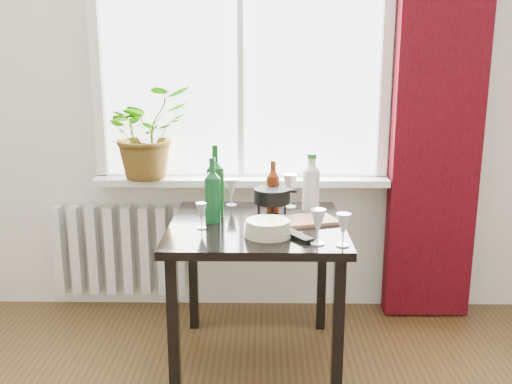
{
  "coord_description": "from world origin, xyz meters",
  "views": [
    {
      "loc": [
        0.13,
        -1.13,
        1.54
      ],
      "look_at": [
        0.1,
        1.55,
        0.9
      ],
      "focal_mm": 40.0,
      "sensor_mm": 36.0,
      "label": 1
    }
  ],
  "objects_px": {
    "wine_bottle_left": "(213,189)",
    "wineglass_back_left": "(231,192)",
    "cutting_board": "(304,220)",
    "potted_plant": "(147,132)",
    "bottle_amber": "(273,186)",
    "wineglass_back_center": "(290,190)",
    "table": "(257,241)",
    "wineglass_front_right": "(318,226)",
    "wineglass_far_right": "(343,229)",
    "radiator": "(120,250)",
    "fondue_pot": "(272,202)",
    "tv_remote": "(298,236)",
    "cleaning_bottle": "(311,182)",
    "plate_stack": "(268,228)",
    "wineglass_front_left": "(201,216)",
    "wine_bottle_right": "(216,180)"
  },
  "relations": [
    {
      "from": "wine_bottle_left",
      "to": "wine_bottle_right",
      "type": "height_order",
      "value": "wine_bottle_right"
    },
    {
      "from": "wineglass_back_left",
      "to": "cutting_board",
      "type": "height_order",
      "value": "wineglass_back_left"
    },
    {
      "from": "wine_bottle_left",
      "to": "wineglass_front_right",
      "type": "distance_m",
      "value": 0.6
    },
    {
      "from": "wineglass_front_right",
      "to": "wineglass_back_center",
      "type": "height_order",
      "value": "wineglass_back_center"
    },
    {
      "from": "cleaning_bottle",
      "to": "fondue_pot",
      "type": "distance_m",
      "value": 0.24
    },
    {
      "from": "wine_bottle_right",
      "to": "cleaning_bottle",
      "type": "distance_m",
      "value": 0.5
    },
    {
      "from": "radiator",
      "to": "wineglass_back_left",
      "type": "height_order",
      "value": "wineglass_back_left"
    },
    {
      "from": "wineglass_front_left",
      "to": "fondue_pot",
      "type": "distance_m",
      "value": 0.4
    },
    {
      "from": "bottle_amber",
      "to": "fondue_pot",
      "type": "height_order",
      "value": "bottle_amber"
    },
    {
      "from": "radiator",
      "to": "plate_stack",
      "type": "relative_size",
      "value": 3.63
    },
    {
      "from": "wine_bottle_left",
      "to": "wineglass_back_left",
      "type": "distance_m",
      "value": 0.34
    },
    {
      "from": "bottle_amber",
      "to": "wineglass_back_left",
      "type": "bearing_deg",
      "value": 151.84
    },
    {
      "from": "wine_bottle_right",
      "to": "tv_remote",
      "type": "distance_m",
      "value": 0.56
    },
    {
      "from": "bottle_amber",
      "to": "cleaning_bottle",
      "type": "xyz_separation_m",
      "value": [
        0.2,
        0.01,
        0.02
      ]
    },
    {
      "from": "fondue_pot",
      "to": "wine_bottle_right",
      "type": "bearing_deg",
      "value": 168.23
    },
    {
      "from": "wineglass_far_right",
      "to": "cutting_board",
      "type": "bearing_deg",
      "value": 111.28
    },
    {
      "from": "table",
      "to": "wineglass_back_center",
      "type": "xyz_separation_m",
      "value": [
        0.18,
        0.31,
        0.19
      ]
    },
    {
      "from": "tv_remote",
      "to": "bottle_amber",
      "type": "bearing_deg",
      "value": 71.37
    },
    {
      "from": "wineglass_back_center",
      "to": "cutting_board",
      "type": "relative_size",
      "value": 0.63
    },
    {
      "from": "wine_bottle_right",
      "to": "wineglass_back_left",
      "type": "relative_size",
      "value": 2.51
    },
    {
      "from": "cleaning_bottle",
      "to": "wine_bottle_left",
      "type": "bearing_deg",
      "value": -157.49
    },
    {
      "from": "wineglass_back_center",
      "to": "wineglass_back_left",
      "type": "distance_m",
      "value": 0.32
    },
    {
      "from": "wineglass_back_left",
      "to": "cutting_board",
      "type": "bearing_deg",
      "value": -39.71
    },
    {
      "from": "radiator",
      "to": "plate_stack",
      "type": "bearing_deg",
      "value": -42.27
    },
    {
      "from": "wine_bottle_left",
      "to": "wineglass_back_center",
      "type": "height_order",
      "value": "wine_bottle_left"
    },
    {
      "from": "cleaning_bottle",
      "to": "plate_stack",
      "type": "distance_m",
      "value": 0.5
    },
    {
      "from": "wineglass_front_right",
      "to": "fondue_pot",
      "type": "xyz_separation_m",
      "value": [
        -0.19,
        0.45,
        -0.01
      ]
    },
    {
      "from": "wine_bottle_left",
      "to": "cleaning_bottle",
      "type": "bearing_deg",
      "value": 22.51
    },
    {
      "from": "table",
      "to": "wineglass_back_center",
      "type": "height_order",
      "value": "wineglass_back_center"
    },
    {
      "from": "table",
      "to": "wineglass_front_left",
      "type": "height_order",
      "value": "wineglass_front_left"
    },
    {
      "from": "potted_plant",
      "to": "wineglass_far_right",
      "type": "bearing_deg",
      "value": -41.79
    },
    {
      "from": "wine_bottle_left",
      "to": "wineglass_far_right",
      "type": "xyz_separation_m",
      "value": [
        0.59,
        -0.36,
        -0.09
      ]
    },
    {
      "from": "wineglass_far_right",
      "to": "tv_remote",
      "type": "bearing_deg",
      "value": 150.47
    },
    {
      "from": "wine_bottle_right",
      "to": "cutting_board",
      "type": "distance_m",
      "value": 0.49
    },
    {
      "from": "cleaning_bottle",
      "to": "wineglass_front_right",
      "type": "relative_size",
      "value": 1.96
    },
    {
      "from": "radiator",
      "to": "cleaning_bottle",
      "type": "distance_m",
      "value": 1.31
    },
    {
      "from": "radiator",
      "to": "cutting_board",
      "type": "distance_m",
      "value": 1.29
    },
    {
      "from": "table",
      "to": "bottle_amber",
      "type": "bearing_deg",
      "value": 69.67
    },
    {
      "from": "fondue_pot",
      "to": "tv_remote",
      "type": "relative_size",
      "value": 1.19
    },
    {
      "from": "wine_bottle_right",
      "to": "fondue_pot",
      "type": "relative_size",
      "value": 1.77
    },
    {
      "from": "bottle_amber",
      "to": "plate_stack",
      "type": "xyz_separation_m",
      "value": [
        -0.03,
        -0.42,
        -0.1
      ]
    },
    {
      "from": "tv_remote",
      "to": "wineglass_far_right",
      "type": "bearing_deg",
      "value": -61.31
    },
    {
      "from": "wineglass_front_right",
      "to": "cutting_board",
      "type": "xyz_separation_m",
      "value": [
        -0.03,
        0.34,
        -0.07
      ]
    },
    {
      "from": "radiator",
      "to": "table",
      "type": "xyz_separation_m",
      "value": [
        0.85,
        -0.63,
        0.27
      ]
    },
    {
      "from": "wine_bottle_left",
      "to": "cutting_board",
      "type": "relative_size",
      "value": 1.09
    },
    {
      "from": "potted_plant",
      "to": "bottle_amber",
      "type": "height_order",
      "value": "potted_plant"
    },
    {
      "from": "wine_bottle_left",
      "to": "cutting_board",
      "type": "xyz_separation_m",
      "value": [
        0.45,
        0.0,
        -0.16
      ]
    },
    {
      "from": "potted_plant",
      "to": "wineglass_front_right",
      "type": "relative_size",
      "value": 3.31
    },
    {
      "from": "wineglass_front_right",
      "to": "wineglass_back_left",
      "type": "xyz_separation_m",
      "value": [
        -0.41,
        0.65,
        -0.01
      ]
    },
    {
      "from": "wine_bottle_left",
      "to": "plate_stack",
      "type": "bearing_deg",
      "value": -39.15
    }
  ]
}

